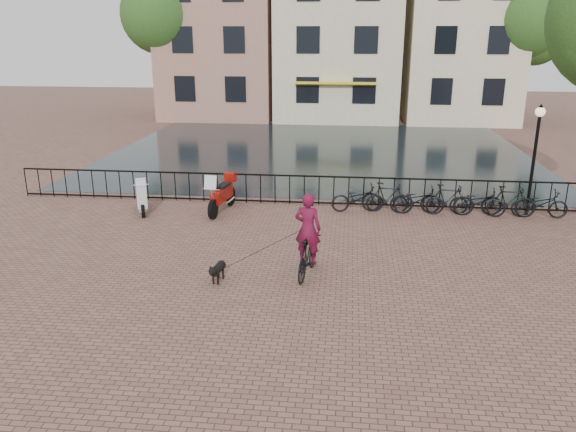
# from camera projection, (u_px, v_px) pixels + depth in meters

# --- Properties ---
(ground) EXTENTS (100.00, 100.00, 0.00)m
(ground) POSITION_uv_depth(u_px,v_px,m) (272.00, 316.00, 11.60)
(ground) COLOR brown
(ground) RESTS_ON ground
(canal_water) EXTENTS (20.00, 20.00, 0.00)m
(canal_water) POSITION_uv_depth(u_px,v_px,m) (320.00, 151.00, 27.95)
(canal_water) COLOR black
(canal_water) RESTS_ON ground
(railing) EXTENTS (20.00, 0.05, 1.02)m
(railing) POSITION_uv_depth(u_px,v_px,m) (304.00, 190.00, 19.01)
(railing) COLOR black
(railing) RESTS_ON ground
(canal_house_left) EXTENTS (7.50, 9.00, 12.80)m
(canal_house_left) POSITION_uv_depth(u_px,v_px,m) (223.00, 21.00, 38.76)
(canal_house_left) COLOR #996859
(canal_house_left) RESTS_ON ground
(canal_house_mid) EXTENTS (8.00, 9.50, 11.80)m
(canal_house_mid) POSITION_uv_depth(u_px,v_px,m) (339.00, 28.00, 38.08)
(canal_house_mid) COLOR #C1BA92
(canal_house_mid) RESTS_ON ground
(canal_house_right) EXTENTS (7.00, 9.00, 13.30)m
(canal_house_right) POSITION_uv_depth(u_px,v_px,m) (461.00, 16.00, 37.01)
(canal_house_right) COLOR beige
(canal_house_right) RESTS_ON ground
(tree_far_left) EXTENTS (5.04, 5.04, 9.27)m
(tree_far_left) POSITION_uv_depth(u_px,v_px,m) (160.00, 15.00, 36.19)
(tree_far_left) COLOR black
(tree_far_left) RESTS_ON ground
(tree_far_right) EXTENTS (4.76, 4.76, 8.76)m
(tree_far_right) POSITION_uv_depth(u_px,v_px,m) (529.00, 20.00, 33.90)
(tree_far_right) COLOR black
(tree_far_right) RESTS_ON ground
(lamp_post) EXTENTS (0.30, 0.30, 3.45)m
(lamp_post) POSITION_uv_depth(u_px,v_px,m) (536.00, 142.00, 17.29)
(lamp_post) COLOR black
(lamp_post) RESTS_ON ground
(cyclist) EXTENTS (0.83, 1.82, 2.41)m
(cyclist) POSITION_uv_depth(u_px,v_px,m) (308.00, 240.00, 13.24)
(cyclist) COLOR black
(cyclist) RESTS_ON ground
(dog) EXTENTS (0.35, 0.79, 0.51)m
(dog) POSITION_uv_depth(u_px,v_px,m) (218.00, 271.00, 13.13)
(dog) COLOR black
(dog) RESTS_ON ground
(motorcycle) EXTENTS (0.79, 2.09, 1.46)m
(motorcycle) POSITION_uv_depth(u_px,v_px,m) (222.00, 190.00, 18.16)
(motorcycle) COLOR #9C120B
(motorcycle) RESTS_ON ground
(scooter) EXTENTS (0.93, 1.48, 1.33)m
(scooter) POSITION_uv_depth(u_px,v_px,m) (141.00, 193.00, 18.12)
(scooter) COLOR silver
(scooter) RESTS_ON ground
(parked_bike_0) EXTENTS (1.78, 0.84, 0.90)m
(parked_bike_0) POSITION_uv_depth(u_px,v_px,m) (358.00, 198.00, 18.27)
(parked_bike_0) COLOR black
(parked_bike_0) RESTS_ON ground
(parked_bike_1) EXTENTS (1.71, 0.68, 1.00)m
(parked_bike_1) POSITION_uv_depth(u_px,v_px,m) (387.00, 198.00, 18.15)
(parked_bike_1) COLOR black
(parked_bike_1) RESTS_ON ground
(parked_bike_2) EXTENTS (1.73, 0.64, 0.90)m
(parked_bike_2) POSITION_uv_depth(u_px,v_px,m) (417.00, 200.00, 18.07)
(parked_bike_2) COLOR black
(parked_bike_2) RESTS_ON ground
(parked_bike_3) EXTENTS (1.70, 0.63, 1.00)m
(parked_bike_3) POSITION_uv_depth(u_px,v_px,m) (447.00, 200.00, 17.95)
(parked_bike_3) COLOR black
(parked_bike_3) RESTS_ON ground
(parked_bike_4) EXTENTS (1.79, 0.86, 0.90)m
(parked_bike_4) POSITION_uv_depth(u_px,v_px,m) (478.00, 202.00, 17.87)
(parked_bike_4) COLOR black
(parked_bike_4) RESTS_ON ground
(parked_bike_5) EXTENTS (1.70, 0.61, 1.00)m
(parked_bike_5) POSITION_uv_depth(u_px,v_px,m) (509.00, 201.00, 17.75)
(parked_bike_5) COLOR black
(parked_bike_5) RESTS_ON ground
(parked_bike_6) EXTENTS (1.74, 0.66, 0.90)m
(parked_bike_6) POSITION_uv_depth(u_px,v_px,m) (540.00, 204.00, 17.67)
(parked_bike_6) COLOR black
(parked_bike_6) RESTS_ON ground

